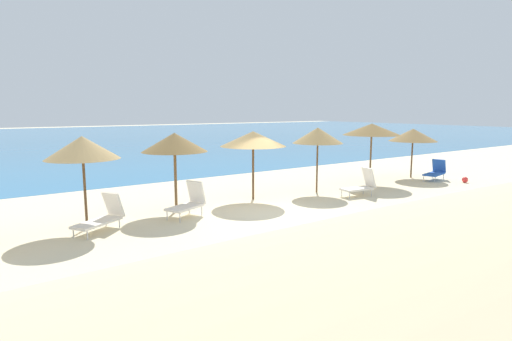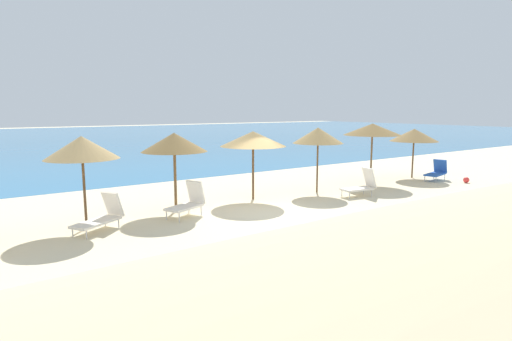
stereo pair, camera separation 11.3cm
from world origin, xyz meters
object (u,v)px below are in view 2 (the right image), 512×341
beach_umbrella_1 (82,148)px  beach_ball (466,180)px  beach_umbrella_3 (253,139)px  beach_umbrella_6 (414,135)px  lounge_chair_0 (437,172)px  lounge_chair_4 (102,217)px  beach_umbrella_2 (174,142)px  lounge_chair_1 (361,185)px  beach_umbrella_4 (318,136)px  beach_umbrella_5 (372,129)px  lounge_chair_2 (188,202)px

beach_umbrella_1 → beach_ball: beach_umbrella_1 is taller
beach_umbrella_3 → beach_umbrella_6: (9.66, -0.38, -0.18)m
lounge_chair_0 → lounge_chair_4: bearing=75.6°
beach_umbrella_2 → beach_ball: (13.69, -2.79, -2.23)m
beach_umbrella_1 → lounge_chair_4: beach_umbrella_1 is taller
beach_umbrella_3 → beach_ball: 11.04m
beach_umbrella_2 → lounge_chair_4: bearing=-161.5°
lounge_chair_4 → lounge_chair_1: bearing=-127.1°
lounge_chair_0 → beach_umbrella_2: bearing=71.2°
beach_umbrella_4 → lounge_chair_1: (0.96, -1.58, -1.95)m
beach_umbrella_1 → beach_umbrella_4: beach_umbrella_4 is taller
beach_umbrella_6 → lounge_chair_4: beach_umbrella_6 is taller
beach_umbrella_6 → beach_umbrella_1: bearing=-179.8°
beach_umbrella_3 → beach_umbrella_5: size_ratio=0.94×
beach_umbrella_1 → lounge_chair_0: beach_umbrella_1 is taller
beach_umbrella_3 → beach_umbrella_6: bearing=-2.3°
lounge_chair_0 → lounge_chair_2: size_ratio=1.06×
lounge_chair_1 → beach_umbrella_6: bearing=-64.9°
beach_umbrella_5 → lounge_chair_2: bearing=-176.3°
beach_umbrella_2 → beach_umbrella_6: (12.90, -0.37, -0.19)m
beach_umbrella_5 → lounge_chair_1: 3.73m
beach_umbrella_2 → beach_umbrella_5: bearing=-1.6°
beach_umbrella_1 → lounge_chair_1: size_ratio=1.81×
lounge_chair_4 → beach_umbrella_4: bearing=-117.7°
beach_umbrella_5 → beach_ball: (3.89, -2.52, -2.41)m
beach_umbrella_6 → lounge_chair_4: bearing=-178.0°
lounge_chair_0 → lounge_chair_2: (-13.22, 0.61, 0.07)m
beach_umbrella_6 → beach_umbrella_3: bearing=177.7°
beach_umbrella_6 → lounge_chair_4: size_ratio=1.51×
beach_umbrella_1 → lounge_chair_4: bearing=-55.7°
beach_umbrella_2 → lounge_chair_2: bearing=-88.1°
lounge_chair_1 → lounge_chair_0: bearing=-76.2°
beach_umbrella_1 → beach_umbrella_6: bearing=0.2°
beach_umbrella_3 → lounge_chair_0: 10.30m
beach_umbrella_2 → lounge_chair_0: bearing=-6.5°
beach_umbrella_6 → lounge_chair_1: 6.16m
beach_ball → lounge_chair_4: bearing=173.5°
beach_umbrella_5 → lounge_chair_2: 10.01m
lounge_chair_1 → lounge_chair_4: lounge_chair_1 is taller
beach_umbrella_1 → lounge_chair_0: 16.45m
beach_umbrella_3 → lounge_chair_1: bearing=-26.4°
beach_umbrella_4 → lounge_chair_4: 9.21m
beach_umbrella_1 → lounge_chair_2: (3.08, -0.47, -1.91)m
beach_umbrella_2 → lounge_chair_2: beach_umbrella_2 is taller
beach_umbrella_2 → beach_umbrella_3: beach_umbrella_2 is taller
lounge_chair_0 → beach_ball: size_ratio=5.72×
beach_umbrella_6 → lounge_chair_2: beach_umbrella_6 is taller
beach_umbrella_3 → beach_umbrella_4: 3.04m
beach_umbrella_6 → lounge_chair_4: 15.74m
beach_umbrella_3 → lounge_chair_1: 4.82m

